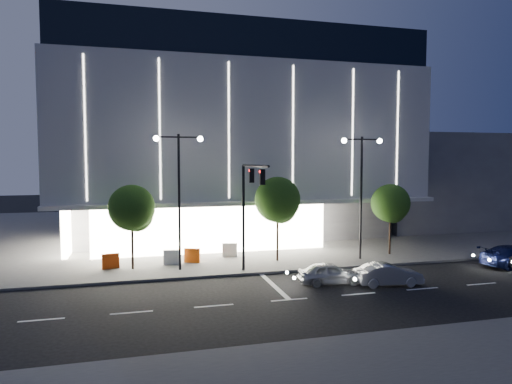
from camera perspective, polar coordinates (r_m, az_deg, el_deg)
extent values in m
plane|color=black|center=(25.50, -1.30, -12.68)|extent=(160.00, 160.00, 0.00)
cube|color=#474747|center=(49.47, -2.10, -4.41)|extent=(70.00, 40.00, 0.15)
cube|color=#4C4C51|center=(48.83, -4.40, -2.25)|extent=(28.00, 21.00, 4.00)
cube|color=#9D9DA2|center=(46.62, -4.01, 6.69)|extent=(30.00, 25.00, 11.00)
cube|color=black|center=(47.47, -4.05, 15.16)|extent=(29.40, 24.50, 3.00)
cube|color=white|center=(35.33, -5.34, -4.67)|extent=(18.00, 0.40, 3.60)
cube|color=white|center=(40.45, -21.92, -3.84)|extent=(0.40, 10.00, 3.60)
cube|color=#9D9DA2|center=(34.71, -0.20, -1.31)|extent=(30.00, 2.00, 0.30)
cube|color=white|center=(34.42, -0.11, 7.64)|extent=(24.00, 0.06, 10.00)
cube|color=#4C4C51|center=(57.34, 18.84, 1.48)|extent=(16.00, 20.00, 10.00)
cylinder|color=black|center=(29.58, -1.58, -3.42)|extent=(0.18, 0.18, 7.00)
cylinder|color=black|center=(26.51, -0.17, 3.31)|extent=(0.14, 5.80, 0.14)
cube|color=black|center=(27.21, -0.54, 2.06)|extent=(0.28, 0.18, 0.85)
cube|color=black|center=(24.89, 0.81, 1.88)|extent=(0.28, 0.18, 0.85)
sphere|color=#FF0C0C|center=(27.17, -0.79, 2.69)|extent=(0.14, 0.14, 0.14)
cylinder|color=black|center=(30.02, -9.57, -1.44)|extent=(0.16, 0.16, 9.00)
cylinder|color=black|center=(29.87, -11.01, 6.77)|extent=(1.40, 0.10, 0.10)
cylinder|color=black|center=(29.99, -8.32, 6.79)|extent=(1.40, 0.10, 0.10)
sphere|color=white|center=(29.82, -12.36, 6.56)|extent=(0.36, 0.36, 0.36)
sphere|color=white|center=(30.07, -6.99, 6.60)|extent=(0.36, 0.36, 0.36)
cylinder|color=black|center=(33.74, 13.00, -0.89)|extent=(0.16, 0.16, 9.00)
cylinder|color=black|center=(33.34, 12.04, 6.46)|extent=(1.40, 0.10, 0.10)
cylinder|color=black|center=(33.99, 14.17, 6.38)|extent=(1.40, 0.10, 0.10)
sphere|color=white|center=(33.02, 10.95, 6.33)|extent=(0.36, 0.36, 0.36)
sphere|color=white|center=(34.32, 15.19, 6.17)|extent=(0.36, 0.36, 0.36)
cylinder|color=black|center=(31.25, -15.20, -6.15)|extent=(0.16, 0.16, 3.78)
sphere|color=#15330D|center=(30.93, -15.28, -1.91)|extent=(3.02, 3.02, 3.02)
sphere|color=#15330D|center=(31.18, -14.70, -2.85)|extent=(2.16, 2.16, 2.16)
sphere|color=#15330D|center=(30.82, -15.73, -2.54)|extent=(1.94, 1.94, 1.94)
cylinder|color=black|center=(32.67, 2.70, -5.32)|extent=(0.16, 0.16, 4.06)
sphere|color=#15330D|center=(32.36, 2.71, -0.95)|extent=(3.25, 3.25, 3.25)
sphere|color=#15330D|center=(32.70, 3.11, -1.93)|extent=(2.32, 2.32, 2.32)
sphere|color=#15330D|center=(32.18, 2.36, -1.60)|extent=(2.09, 2.09, 2.09)
cylinder|color=black|center=(36.39, 16.40, -4.85)|extent=(0.16, 0.16, 3.64)
sphere|color=#15330D|center=(36.12, 16.47, -1.34)|extent=(2.91, 2.91, 2.91)
sphere|color=#15330D|center=(36.50, 16.69, -2.11)|extent=(2.08, 2.08, 2.08)
sphere|color=#15330D|center=(35.89, 16.24, -1.87)|extent=(1.87, 1.87, 1.87)
imported|color=#96989D|center=(27.71, 9.21, -10.00)|extent=(3.87, 1.82, 1.28)
imported|color=#AFB2B7|center=(28.18, 16.19, -9.87)|extent=(4.02, 1.78, 1.28)
cube|color=#CD3E0B|center=(31.98, -17.72, -8.23)|extent=(1.13, 0.48, 1.00)
cube|color=silver|center=(32.20, -10.51, -8.02)|extent=(1.12, 0.40, 1.00)
cube|color=#FC5B0E|center=(32.54, -8.00, -7.86)|extent=(1.11, 0.67, 1.00)
cube|color=white|center=(34.27, -3.30, -7.22)|extent=(1.13, 0.47, 1.00)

